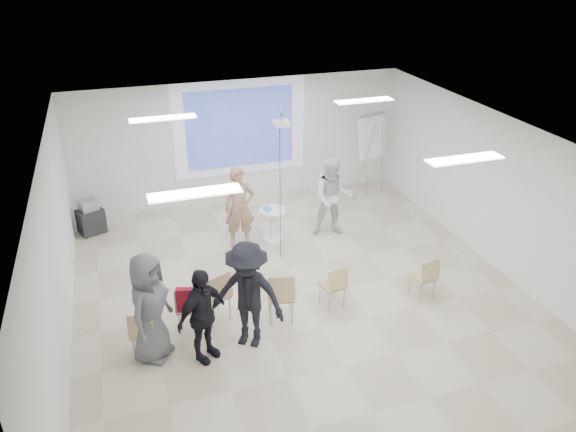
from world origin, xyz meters
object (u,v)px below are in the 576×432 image
object	(u,v)px
pedestal_table	(273,223)
chair_right_far	(426,275)
player_left	(239,203)
flipchart_easel	(372,137)
chair_center	(281,294)
av_cart	(91,218)
laptop	(214,293)
chair_left_mid	(189,306)
audience_mid	(248,289)
audience_outer	(149,302)
chair_left_inner	(217,293)
player_right	(333,193)
audience_left	(201,309)
chair_far_left	(143,331)
chair_right_inner	(335,284)

from	to	relation	value
pedestal_table	chair_right_far	xyz separation A→B (m)	(1.98, -2.98, 0.07)
player_left	flipchart_easel	world-z (taller)	flipchart_easel
chair_right_far	chair_center	bearing A→B (deg)	169.42
pedestal_table	av_cart	xyz separation A→B (m)	(-3.73, 1.54, -0.04)
laptop	pedestal_table	bearing A→B (deg)	-148.58
pedestal_table	chair_left_mid	bearing A→B (deg)	-130.12
audience_mid	flipchart_easel	bearing A→B (deg)	82.18
pedestal_table	audience_outer	distance (m)	4.22
chair_left_inner	audience_outer	size ratio (longest dim) A/B	0.47
player_right	chair_left_inner	xyz separation A→B (m)	(-3.04, -2.35, -0.42)
player_left	laptop	world-z (taller)	player_left
pedestal_table	audience_left	xyz separation A→B (m)	(-2.11, -3.35, 0.50)
chair_far_left	chair_right_inner	size ratio (longest dim) A/B	1.02
laptop	audience_left	size ratio (longest dim) A/B	0.19
player_left	flipchart_easel	bearing A→B (deg)	26.20
pedestal_table	audience_left	bearing A→B (deg)	-122.18
chair_center	audience_left	world-z (taller)	audience_left
laptop	chair_far_left	bearing A→B (deg)	5.56
chair_far_left	audience_outer	size ratio (longest dim) A/B	0.41
chair_left_inner	chair_center	xyz separation A→B (m)	(1.02, -0.35, 0.00)
chair_far_left	chair_center	size ratio (longest dim) A/B	0.87
chair_far_left	chair_center	world-z (taller)	chair_center
pedestal_table	audience_outer	bearing A→B (deg)	-132.93
chair_far_left	laptop	xyz separation A→B (m)	(1.23, 0.65, 0.02)
player_right	pedestal_table	bearing A→B (deg)	-169.82
player_right	audience_mid	world-z (taller)	audience_mid
audience_mid	chair_right_far	bearing A→B (deg)	39.04
audience_outer	player_left	bearing A→B (deg)	-0.96
player_right	chair_center	xyz separation A→B (m)	(-2.02, -2.71, -0.41)
player_right	chair_left_mid	distance (m)	4.35
chair_right_inner	flipchart_easel	bearing A→B (deg)	46.97
player_left	chair_far_left	xyz separation A→B (m)	(-2.26, -3.03, -0.50)
pedestal_table	flipchart_easel	xyz separation A→B (m)	(2.96, 1.46, 1.17)
chair_center	chair_right_far	world-z (taller)	chair_center
audience_left	audience_mid	world-z (taller)	audience_mid
pedestal_table	chair_right_far	distance (m)	3.57
flipchart_easel	av_cart	bearing A→B (deg)	165.08
player_left	chair_center	size ratio (longest dim) A/B	2.08
player_left	chair_right_far	xyz separation A→B (m)	(2.69, -2.95, -0.51)
audience_outer	chair_far_left	bearing A→B (deg)	119.99
pedestal_table	chair_left_mid	xyz separation A→B (m)	(-2.22, -2.63, 0.09)
player_left	chair_left_inner	world-z (taller)	player_left
pedestal_table	chair_left_inner	world-z (taller)	chair_left_inner
chair_center	flipchart_easel	bearing A→B (deg)	61.95
pedestal_table	chair_right_inner	bearing A→B (deg)	-83.40
player_right	flipchart_easel	world-z (taller)	flipchart_easel
chair_left_inner	laptop	size ratio (longest dim) A/B	2.73
laptop	av_cart	world-z (taller)	av_cart
chair_right_inner	audience_outer	distance (m)	3.22
player_left	player_right	xyz separation A→B (m)	(2.03, -0.12, -0.02)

